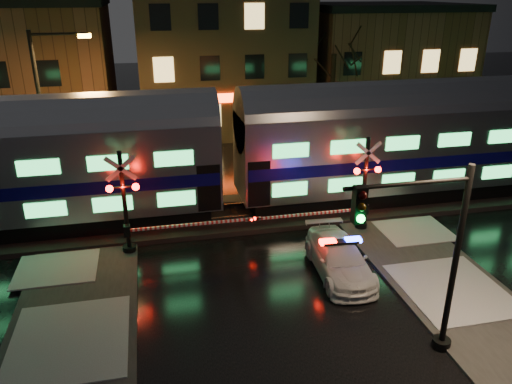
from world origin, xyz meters
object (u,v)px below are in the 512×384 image
(police_car, at_px, (339,258))
(crossing_signal_right, at_px, (357,194))
(crossing_signal_left, at_px, (135,213))
(traffic_light, at_px, (427,261))
(streetlight, at_px, (47,107))

(police_car, distance_m, crossing_signal_right, 3.95)
(crossing_signal_right, xyz_separation_m, crossing_signal_left, (-9.43, 0.00, 0.04))
(crossing_signal_left, bearing_deg, police_car, -23.41)
(police_car, relative_size, crossing_signal_left, 0.74)
(crossing_signal_left, height_order, traffic_light, traffic_light)
(streetlight, bearing_deg, police_car, -41.22)
(crossing_signal_right, relative_size, crossing_signal_left, 0.98)
(police_car, height_order, crossing_signal_left, crossing_signal_left)
(crossing_signal_right, xyz_separation_m, streetlight, (-13.30, 6.69, 3.03))
(police_car, height_order, crossing_signal_right, crossing_signal_right)
(police_car, xyz_separation_m, crossing_signal_right, (1.99, 3.22, 1.12))
(traffic_light, distance_m, streetlight, 18.92)
(police_car, bearing_deg, traffic_light, -80.13)
(crossing_signal_left, distance_m, streetlight, 8.29)
(crossing_signal_right, relative_size, streetlight, 0.73)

